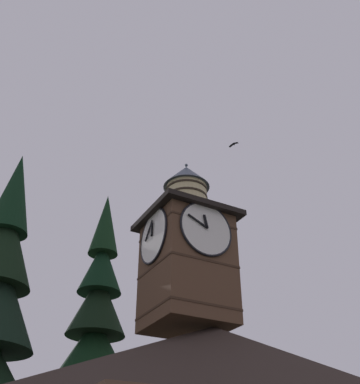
# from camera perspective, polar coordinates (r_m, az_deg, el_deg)

# --- Properties ---
(clock_tower) EXTENTS (3.99, 3.99, 8.36)m
(clock_tower) POSITION_cam_1_polar(r_m,az_deg,el_deg) (21.63, 0.81, -7.22)
(clock_tower) COLOR brown
(clock_tower) RESTS_ON building_main
(pine_tree_behind) EXTENTS (5.11, 5.11, 17.09)m
(pine_tree_behind) POSITION_cam_1_polar(r_m,az_deg,el_deg) (25.06, -10.51, -20.56)
(pine_tree_behind) COLOR #473323
(pine_tree_behind) RESTS_ON ground_plane
(flying_bird_high) EXTENTS (0.37, 0.71, 0.13)m
(flying_bird_high) POSITION_cam_1_polar(r_m,az_deg,el_deg) (31.77, 6.40, 5.67)
(flying_bird_high) COLOR black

